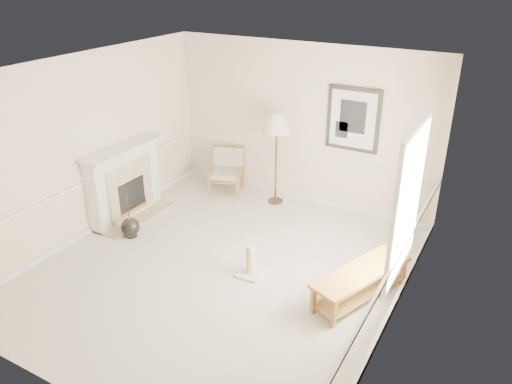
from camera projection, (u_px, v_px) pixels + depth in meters
ground at (221, 268)px, 7.38m from camera, size 5.50×5.50×0.00m
room at (229, 150)px, 6.58m from camera, size 5.04×5.54×2.92m
fireplace at (125, 183)px, 8.61m from camera, size 0.64×1.64×1.31m
floor_vase at (130, 227)px, 8.16m from camera, size 0.31×0.31×0.90m
armchair at (227, 168)px, 9.71m from camera, size 0.81×0.84×0.83m
floor_lamp at (277, 125)px, 8.74m from camera, size 0.58×0.58×1.73m
bench at (361, 280)px, 6.61m from camera, size 1.00×1.61×0.44m
scratching_post at (250, 266)px, 7.16m from camera, size 0.37×0.37×0.50m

